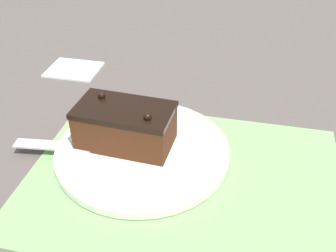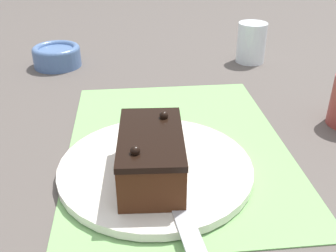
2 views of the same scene
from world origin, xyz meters
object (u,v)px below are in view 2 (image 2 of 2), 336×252
at_px(chocolate_cake, 151,156).
at_px(serving_knife, 169,177).
at_px(cake_plate, 156,168).
at_px(drinking_glass, 251,43).
at_px(small_bowl, 57,55).

height_order(chocolate_cake, serving_knife, chocolate_cake).
relative_size(cake_plate, serving_knife, 1.13).
bearing_deg(serving_knife, drinking_glass, -124.24).
relative_size(drinking_glass, small_bowl, 0.86).
height_order(cake_plate, drinking_glass, drinking_glass).
height_order(drinking_glass, small_bowl, drinking_glass).
bearing_deg(chocolate_cake, small_bowl, -158.49).
bearing_deg(drinking_glass, cake_plate, -30.92).
distance_m(serving_knife, drinking_glass, 0.54).
distance_m(chocolate_cake, small_bowl, 0.53).
bearing_deg(small_bowl, serving_knife, 23.31).
bearing_deg(cake_plate, drinking_glass, 149.08).
bearing_deg(serving_knife, small_bowl, -73.47).
height_order(serving_knife, small_bowl, small_bowl).
xyz_separation_m(serving_knife, drinking_glass, (-0.48, 0.25, 0.03)).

